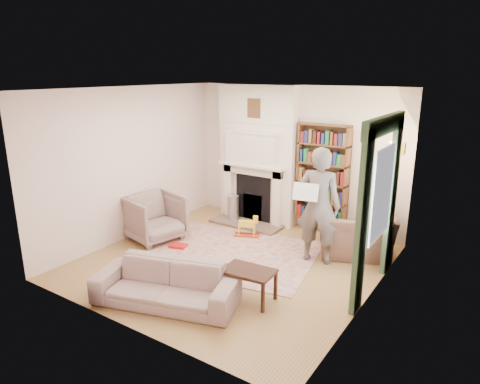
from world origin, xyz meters
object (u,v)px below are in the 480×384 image
Objects in this scene: armchair_reading at (356,233)px; man_reading at (319,206)px; coffee_table at (248,285)px; bookcase at (323,173)px; sofa at (166,284)px; armchair_left at (155,218)px; rocking_horse at (247,226)px; paraffin_heater at (233,209)px.

man_reading reaches higher than armchair_reading.
man_reading reaches higher than coffee_table.
man_reading is at bearing 77.11° from coffee_table.
bookcase is at bearing -79.79° from man_reading.
coffee_table is at bearing -85.62° from bookcase.
bookcase is 1.55× the size of armchair_reading.
bookcase is 3.84m from sofa.
bookcase is 1.96× the size of armchair_left.
armchair_left is 0.48× the size of sofa.
bookcase reaches higher than man_reading.
man_reading reaches higher than armchair_left.
armchair_reading is 2.03m from rocking_horse.
armchair_reading is at bearing -53.77° from armchair_left.
paraffin_heater is at bearing -31.23° from man_reading.
man_reading is (2.91, 0.79, 0.53)m from armchair_left.
armchair_left is at bearing -139.07° from bookcase.
armchair_reading is 0.62× the size of man_reading.
rocking_horse is at bearing -20.42° from man_reading.
armchair_reading is at bearing -36.39° from bookcase.
bookcase is 0.95× the size of sofa.
coffee_table is at bearing -80.13° from rocking_horse.
armchair_left is 2.37m from sofa.
sofa reaches higher than coffee_table.
armchair_left is (-2.41, -2.09, -0.75)m from bookcase.
sofa reaches higher than paraffin_heater.
bookcase is 2.64× the size of coffee_table.
man_reading is (1.15, 2.39, 0.68)m from sofa.
rocking_horse is at bearing -39.11° from paraffin_heater.
bookcase reaches higher than rocking_horse.
rocking_horse is (-1.05, -1.03, -0.96)m from bookcase.
armchair_reading is 2.17× the size of paraffin_heater.
bookcase is at bearing 21.37° from rocking_horse.
paraffin_heater is at bearing -29.54° from armchair_reading.
armchair_reading is 2.72m from paraffin_heater.
paraffin_heater is at bearing 117.65° from rocking_horse.
bookcase is 1.40m from man_reading.
sofa is 2.78× the size of coffee_table.
rocking_horse is at bearing -135.39° from bookcase.
coffee_table is 1.27× the size of paraffin_heater.
man_reading is at bearing -61.04° from armchair_left.
man_reading reaches higher than paraffin_heater.
bookcase is 1.76m from rocking_horse.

